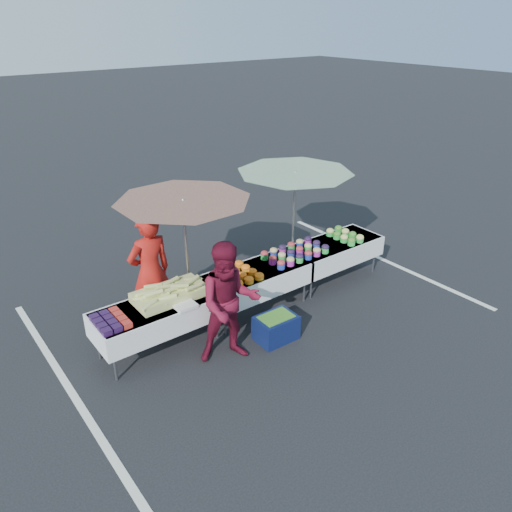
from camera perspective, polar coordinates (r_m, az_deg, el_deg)
ground at (r=8.51m, az=0.00°, el=-6.06°), size 80.00×80.00×0.00m
stripe_left at (r=7.39m, az=-20.75°, el=-13.68°), size 0.10×5.00×0.00m
stripe_right at (r=10.52m, az=14.00°, el=-0.25°), size 0.10×5.00×0.00m
table_left at (r=7.41m, az=-11.21°, el=-6.61°), size 1.86×0.81×0.75m
table_center at (r=8.21m, az=0.00°, el=-2.61°), size 1.86×0.81×0.75m
table_right at (r=9.30m, az=8.85°, el=0.64°), size 1.86×0.81×0.75m
berry_punnets at (r=7.04m, az=-16.29°, el=-7.16°), size 0.40×0.54×0.08m
corn_pile at (r=7.41m, az=-9.77°, el=-4.17°), size 1.16×0.57×0.26m
plastic_bags at (r=7.19m, az=-8.11°, el=-5.63°), size 0.30×0.25×0.05m
carrot_bowls at (r=7.92m, az=-1.97°, el=-2.00°), size 0.55×0.69×0.11m
potato_cups at (r=8.59m, az=4.51°, el=0.49°), size 1.14×0.58×0.16m
bean_baskets at (r=9.37m, az=10.11°, el=2.35°), size 0.36×0.68×0.15m
vendor at (r=7.77m, az=-11.98°, el=-1.85°), size 0.72×0.49×1.92m
customer at (r=6.93m, az=-3.06°, el=-5.41°), size 1.09×0.99×1.81m
umbrella_left at (r=7.46m, az=-8.26°, el=5.11°), size 2.63×2.63×2.09m
umbrella_right at (r=8.77m, az=4.46°, el=8.48°), size 2.19×2.19×2.08m
storage_bin at (r=7.68m, az=2.29°, el=-8.13°), size 0.62×0.46×0.40m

